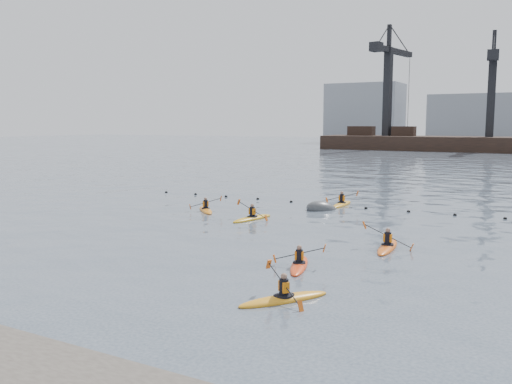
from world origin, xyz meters
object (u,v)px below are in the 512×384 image
kayaker_1 (284,298)px  kayaker_3 (252,218)px  kayaker_0 (299,264)px  kayaker_2 (206,209)px  kayaker_4 (387,246)px  kayaker_5 (342,204)px  mooring_buoy (322,210)px

kayaker_1 → kayaker_3: bearing=157.7°
kayaker_0 → kayaker_2: 15.60m
kayaker_0 → kayaker_3: kayaker_3 is taller
kayaker_0 → kayaker_1: size_ratio=1.03×
kayaker_0 → kayaker_3: size_ratio=0.92×
kayaker_1 → kayaker_4: kayaker_4 is taller
kayaker_3 → kayaker_5: 8.89m
kayaker_1 → kayaker_2: bearing=166.5°
kayaker_2 → mooring_buoy: 8.13m
kayaker_3 → kayaker_4: size_ratio=1.00×
kayaker_3 → kayaker_4: kayaker_4 is taller
mooring_buoy → kayaker_2: bearing=-147.4°
kayaker_0 → kayaker_3: 11.49m
kayaker_0 → kayaker_5: bearing=86.0°
kayaker_3 → kayaker_1: bearing=-45.6°
kayaker_5 → kayaker_1: bearing=-76.8°
kayaker_3 → mooring_buoy: kayaker_3 is taller
kayaker_4 → kayaker_5: size_ratio=0.98×
kayaker_5 → kayaker_4: bearing=-62.7°
kayaker_4 → mooring_buoy: kayaker_4 is taller
kayaker_1 → kayaker_3: 15.80m
mooring_buoy → kayaker_0: bearing=-71.5°
kayaker_1 → mooring_buoy: bearing=142.8°
kayaker_1 → kayaker_5: size_ratio=0.88×
kayaker_4 → kayaker_1: bearing=78.6°
kayaker_2 → kayaker_3: kayaker_3 is taller
kayaker_3 → mooring_buoy: 6.22m
kayaker_0 → mooring_buoy: size_ratio=1.41×
kayaker_2 → kayaker_5: 10.18m
kayaker_0 → kayaker_5: 17.84m
kayaker_5 → mooring_buoy: size_ratio=1.56×
kayaker_2 → kayaker_4: 15.02m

